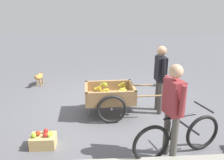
% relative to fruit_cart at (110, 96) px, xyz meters
% --- Properties ---
extents(ground_plane, '(24.00, 24.00, 0.00)m').
position_rel_fruit_cart_xyz_m(ground_plane, '(-0.11, -0.38, -0.44)').
color(ground_plane, '#56565B').
extents(fruit_cart, '(1.68, 0.97, 0.73)m').
position_rel_fruit_cart_xyz_m(fruit_cart, '(0.00, 0.00, 0.00)').
color(fruit_cart, '#937047').
rests_on(fruit_cart, ground).
extents(vendor_person, '(0.21, 0.59, 1.57)m').
position_rel_fruit_cart_xyz_m(vendor_person, '(-1.14, -0.05, 0.50)').
color(vendor_person, '#4C4742').
rests_on(vendor_person, ground).
extents(bicycle, '(1.61, 0.61, 0.85)m').
position_rel_fruit_cart_xyz_m(bicycle, '(-1.05, 1.62, -0.08)').
color(bicycle, black).
rests_on(bicycle, ground).
extents(cyclist_person, '(0.29, 0.53, 1.61)m').
position_rel_fruit_cart_xyz_m(cyclist_person, '(-0.90, 1.67, 0.53)').
color(cyclist_person, '#4C4742').
rests_on(cyclist_person, ground).
extents(dog, '(0.20, 0.67, 0.40)m').
position_rel_fruit_cart_xyz_m(dog, '(2.07, -2.09, -0.17)').
color(dog, '#AD7A38').
rests_on(dog, ground).
extents(plastic_bucket, '(0.23, 0.23, 0.24)m').
position_rel_fruit_cart_xyz_m(plastic_bucket, '(-1.66, -1.81, -0.31)').
color(plastic_bucket, '#1966B2').
rests_on(plastic_bucket, ground).
extents(mixed_fruit_crate, '(0.44, 0.32, 0.31)m').
position_rel_fruit_cart_xyz_m(mixed_fruit_crate, '(1.27, 1.23, -0.31)').
color(mixed_fruit_crate, tan).
rests_on(mixed_fruit_crate, ground).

